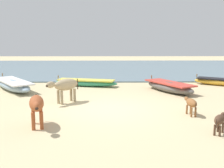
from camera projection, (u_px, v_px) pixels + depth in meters
name	position (u px, v px, depth m)	size (l,w,h in m)	color
ground	(107.00, 109.00, 10.00)	(80.00, 80.00, 0.00)	#CCB789
sea_water	(108.00, 67.00, 26.43)	(60.00, 20.00, 0.08)	slate
fishing_boat_0	(13.00, 85.00, 13.96)	(3.59, 4.23, 0.75)	#8CA5B7
fishing_boat_3	(169.00, 87.00, 13.43)	(2.53, 3.52, 0.72)	#5B5651
fishing_boat_5	(86.00, 82.00, 15.20)	(4.02, 1.77, 0.61)	#338C66
fishing_boat_6	(221.00, 82.00, 15.47)	(3.16, 2.39, 0.63)	gold
cow_adult_rust	(37.00, 105.00, 7.72)	(0.73, 1.50, 0.99)	#9E4C28
calf_near_brown	(191.00, 103.00, 9.05)	(0.34, 0.95, 0.62)	brown
calf_far_dark	(220.00, 120.00, 7.18)	(0.65, 0.79, 0.57)	#4C3323
cow_second_adult_dun	(65.00, 86.00, 10.87)	(1.35, 1.37, 1.07)	tan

